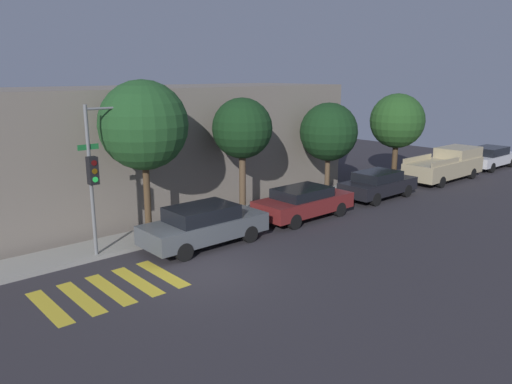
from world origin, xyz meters
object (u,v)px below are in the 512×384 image
(pickup_truck, at_px, (446,165))
(tree_behind_truck, at_px, (397,121))
(tree_far_end, at_px, (329,132))
(tree_midblock, at_px, (242,129))
(traffic_light_pole, at_px, (100,159))
(sedan_tail_of_row, at_px, (490,157))
(tree_near_corner, at_px, (143,126))
(sedan_near_corner, at_px, (204,225))
(sedan_far_end, at_px, (378,184))
(sedan_middle, at_px, (303,202))

(pickup_truck, relative_size, tree_behind_truck, 1.15)
(tree_far_end, bearing_deg, tree_midblock, 180.00)
(traffic_light_pole, bearing_deg, tree_midblock, 4.68)
(sedan_tail_of_row, height_order, tree_behind_truck, tree_behind_truck)
(tree_near_corner, distance_m, tree_behind_truck, 15.94)
(sedan_tail_of_row, relative_size, tree_far_end, 0.99)
(sedan_near_corner, xyz_separation_m, sedan_far_end, (10.59, 0.00, -0.05))
(tree_midblock, relative_size, tree_far_end, 1.09)
(sedan_near_corner, distance_m, sedan_tail_of_row, 22.94)
(pickup_truck, height_order, tree_far_end, tree_far_end)
(traffic_light_pole, xyz_separation_m, pickup_truck, (20.45, -1.27, -2.47))
(pickup_truck, bearing_deg, sedan_far_end, 180.00)
(traffic_light_pole, height_order, sedan_middle, traffic_light_pole)
(sedan_near_corner, xyz_separation_m, sedan_tail_of_row, (22.94, 0.00, -0.04))
(tree_midblock, bearing_deg, tree_near_corner, -180.00)
(sedan_middle, height_order, pickup_truck, pickup_truck)
(sedan_far_end, relative_size, pickup_truck, 0.74)
(pickup_truck, height_order, sedan_tail_of_row, pickup_truck)
(tree_midblock, xyz_separation_m, tree_far_end, (5.50, -0.00, -0.55))
(sedan_near_corner, bearing_deg, sedan_middle, 0.00)
(sedan_near_corner, height_order, sedan_middle, sedan_near_corner)
(sedan_far_end, bearing_deg, sedan_tail_of_row, -0.00)
(traffic_light_pole, bearing_deg, pickup_truck, -3.55)
(sedan_far_end, xyz_separation_m, tree_midblock, (-7.27, 1.80, 3.11))
(tree_midblock, distance_m, tree_behind_truck, 11.37)
(traffic_light_pole, distance_m, pickup_truck, 20.64)
(sedan_middle, distance_m, pickup_truck, 12.09)
(sedan_tail_of_row, bearing_deg, sedan_far_end, 180.00)
(pickup_truck, bearing_deg, traffic_light_pole, 176.45)
(traffic_light_pole, relative_size, sedan_far_end, 1.20)
(traffic_light_pole, height_order, pickup_truck, traffic_light_pole)
(sedan_middle, bearing_deg, sedan_far_end, -0.00)
(tree_near_corner, bearing_deg, sedan_near_corner, -55.59)
(sedan_far_end, xyz_separation_m, tree_near_corner, (-11.82, 1.80, 3.56))
(traffic_light_pole, distance_m, tree_behind_truck, 17.85)
(traffic_light_pole, relative_size, sedan_middle, 1.14)
(sedan_near_corner, bearing_deg, tree_midblock, 28.44)
(sedan_middle, height_order, sedan_tail_of_row, sedan_tail_of_row)
(sedan_near_corner, bearing_deg, sedan_tail_of_row, 0.00)
(sedan_near_corner, height_order, pickup_truck, pickup_truck)
(sedan_middle, relative_size, sedan_far_end, 1.06)
(sedan_middle, bearing_deg, pickup_truck, -0.00)
(sedan_near_corner, distance_m, tree_midblock, 4.86)
(pickup_truck, bearing_deg, sedan_tail_of_row, -0.00)
(sedan_near_corner, xyz_separation_m, sedan_middle, (5.21, 0.00, -0.05))
(tree_near_corner, distance_m, tree_midblock, 4.57)
(traffic_light_pole, distance_m, sedan_near_corner, 4.28)
(sedan_near_corner, xyz_separation_m, tree_near_corner, (-1.23, 1.80, 3.51))
(tree_near_corner, height_order, tree_far_end, tree_near_corner)
(sedan_far_end, distance_m, tree_near_corner, 12.47)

